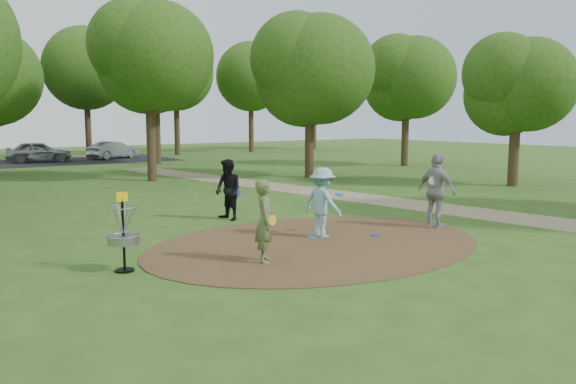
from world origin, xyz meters
TOP-DOWN VIEW (x-y plane):
  - ground at (0.00, 0.00)m, footprint 100.00×100.00m
  - dirt_clearing at (0.00, 0.00)m, footprint 8.40×8.40m
  - footpath at (6.50, 2.00)m, footprint 7.55×39.89m
  - parking_lot at (2.00, 30.00)m, footprint 14.00×8.00m
  - player_observer_with_disc at (-1.92, -0.70)m, footprint 0.68×0.74m
  - player_throwing_with_disc at (0.57, 0.55)m, footprint 1.12×1.22m
  - player_walking_with_disc at (-0.15, 3.95)m, footprint 0.80×0.94m
  - player_waiting_with_disc at (3.79, -0.31)m, footprint 0.59×1.19m
  - disc_ground_cyan at (0.28, 0.59)m, footprint 0.22×0.22m
  - disc_ground_blue at (1.71, -0.15)m, footprint 0.22×0.22m
  - car_left at (0.25, 30.48)m, footprint 4.37×2.52m
  - car_right at (5.34, 30.57)m, footprint 4.03×2.62m
  - disc_golf_basket at (-4.50, 0.30)m, footprint 0.63×0.63m
  - tree_ring at (1.06, 8.40)m, footprint 37.05×45.15m

SIDE VIEW (x-z plane):
  - ground at x=0.00m, z-range 0.00..0.00m
  - parking_lot at x=2.00m, z-range 0.00..0.01m
  - footpath at x=6.50m, z-range 0.00..0.01m
  - dirt_clearing at x=0.00m, z-range 0.00..0.02m
  - disc_ground_cyan at x=0.28m, z-range 0.02..0.04m
  - disc_ground_blue at x=1.71m, z-range 0.02..0.04m
  - car_right at x=5.34m, z-range 0.00..1.26m
  - car_left at x=0.25m, z-range 0.00..1.40m
  - player_observer_with_disc at x=-1.92m, z-range 0.00..1.71m
  - player_throwing_with_disc at x=0.57m, z-range 0.00..1.73m
  - disc_golf_basket at x=-4.50m, z-range 0.10..1.64m
  - player_walking_with_disc at x=-0.15m, z-range 0.00..1.76m
  - player_waiting_with_disc at x=3.79m, z-range 0.00..2.01m
  - tree_ring at x=1.06m, z-range 0.75..9.57m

